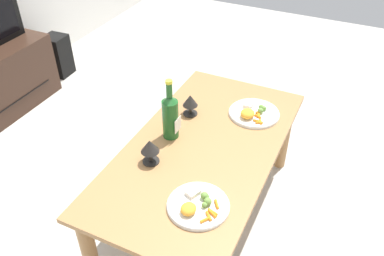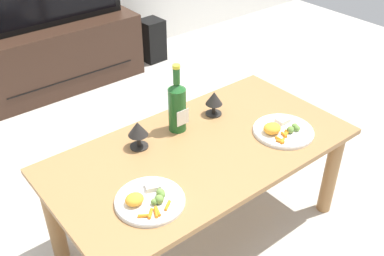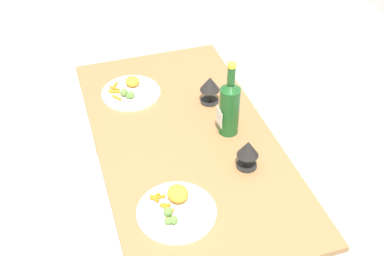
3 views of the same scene
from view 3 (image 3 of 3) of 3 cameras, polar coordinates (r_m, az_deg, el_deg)
The scene contains 7 objects.
ground_plane at distance 2.42m, azimuth -0.67°, elevation -10.41°, with size 6.40×6.40×0.00m, color #B7B2A8.
dining_table at distance 2.11m, azimuth -0.75°, elevation -2.98°, with size 1.34×0.70×0.51m.
wine_bottle at distance 2.02m, azimuth 4.20°, elevation 2.48°, with size 0.08×0.08×0.33m.
goblet_left at distance 2.20m, azimuth 2.01°, elevation 4.78°, with size 0.09×0.09×0.13m.
goblet_right at distance 1.89m, azimuth 6.25°, elevation -2.47°, with size 0.08×0.08×0.12m.
dinner_plate_left at distance 2.31m, azimuth -6.82°, elevation 4.06°, with size 0.26×0.26×0.05m.
dinner_plate_right at distance 1.77m, azimuth -1.71°, elevation -9.02°, with size 0.28×0.28×0.06m.
Camera 3 is at (1.49, -0.44, 1.85)m, focal length 47.87 mm.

